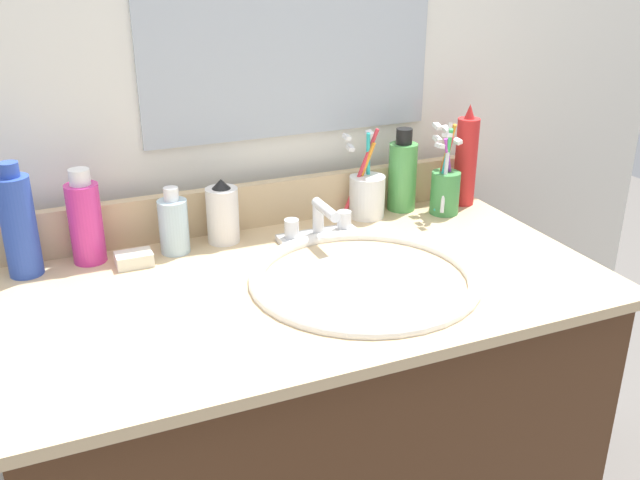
{
  "coord_description": "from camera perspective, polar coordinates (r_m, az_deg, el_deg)",
  "views": [
    {
      "loc": [
        -0.41,
        -1.02,
        1.35
      ],
      "look_at": [
        0.03,
        0.0,
        0.88
      ],
      "focal_mm": 40.1,
      "sensor_mm": 36.0,
      "label": 1
    }
  ],
  "objects": [
    {
      "name": "vanity_cabinet",
      "position": [
        1.45,
        -1.06,
        -18.05
      ],
      "size": [
        0.98,
        0.52,
        0.79
      ],
      "primitive_type": "cube",
      "color": "#4C2D19",
      "rests_on": "ground_plane"
    },
    {
      "name": "countertop",
      "position": [
        1.23,
        -1.19,
        -3.62
      ],
      "size": [
        1.02,
        0.57,
        0.02
      ],
      "primitive_type": "cube",
      "color": "#D1B284",
      "rests_on": "vanity_cabinet"
    },
    {
      "name": "backsplash",
      "position": [
        1.44,
        -5.31,
        2.81
      ],
      "size": [
        1.02,
        0.02,
        0.09
      ],
      "primitive_type": "cube",
      "color": "#D1B284",
      "rests_on": "countertop"
    },
    {
      "name": "back_wall",
      "position": [
        1.57,
        -5.75,
        -3.5
      ],
      "size": [
        2.12,
        0.04,
        1.3
      ],
      "primitive_type": "cube",
      "color": "white",
      "rests_on": "ground_plane"
    },
    {
      "name": "sink_basin",
      "position": [
        1.24,
        3.52,
        -4.49
      ],
      "size": [
        0.4,
        0.4,
        0.11
      ],
      "color": "white",
      "rests_on": "countertop"
    },
    {
      "name": "faucet",
      "position": [
        1.37,
        -0.05,
        1.11
      ],
      "size": [
        0.16,
        0.1,
        0.08
      ],
      "color": "silver",
      "rests_on": "countertop"
    },
    {
      "name": "bottle_lotion_white",
      "position": [
        1.37,
        -7.78,
        2.11
      ],
      "size": [
        0.06,
        0.06,
        0.13
      ],
      "color": "white",
      "rests_on": "countertop"
    },
    {
      "name": "bottle_gel_clear",
      "position": [
        1.34,
        -11.6,
        1.21
      ],
      "size": [
        0.05,
        0.05,
        0.13
      ],
      "color": "silver",
      "rests_on": "countertop"
    },
    {
      "name": "bottle_toner_green",
      "position": [
        1.52,
        6.6,
        5.24
      ],
      "size": [
        0.06,
        0.06,
        0.18
      ],
      "color": "#4C9E4C",
      "rests_on": "countertop"
    },
    {
      "name": "bottle_shampoo_blue",
      "position": [
        1.31,
        -22.91,
        1.15
      ],
      "size": [
        0.06,
        0.06,
        0.2
      ],
      "color": "#2D4CB2",
      "rests_on": "countertop"
    },
    {
      "name": "bottle_soap_pink",
      "position": [
        1.33,
        -18.21,
        1.49
      ],
      "size": [
        0.06,
        0.06,
        0.17
      ],
      "color": "#D8338C",
      "rests_on": "countertop"
    },
    {
      "name": "bottle_spray_red",
      "position": [
        1.57,
        11.56,
        6.25
      ],
      "size": [
        0.05,
        0.05,
        0.22
      ],
      "color": "red",
      "rests_on": "countertop"
    },
    {
      "name": "cup_green",
      "position": [
        1.52,
        9.94,
        4.15
      ],
      "size": [
        0.07,
        0.09,
        0.19
      ],
      "color": "#3F8C47",
      "rests_on": "countertop"
    },
    {
      "name": "cup_white_ceramic",
      "position": [
        1.49,
        3.74,
        3.66
      ],
      "size": [
        0.09,
        0.08,
        0.19
      ],
      "color": "white",
      "rests_on": "countertop"
    },
    {
      "name": "soap_bar",
      "position": [
        1.31,
        -14.61,
        -1.48
      ],
      "size": [
        0.06,
        0.04,
        0.02
      ],
      "primitive_type": "cube",
      "color": "white",
      "rests_on": "countertop"
    }
  ]
}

